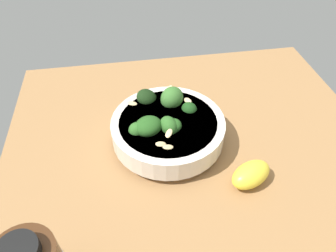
% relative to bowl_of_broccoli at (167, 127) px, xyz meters
% --- Properties ---
extents(ground_plane, '(0.70, 0.70, 0.04)m').
position_rel_bowl_of_broccoli_xyz_m(ground_plane, '(-0.05, 0.06, -0.06)').
color(ground_plane, '#996D42').
extents(bowl_of_broccoli, '(0.20, 0.20, 0.08)m').
position_rel_bowl_of_broccoli_xyz_m(bowl_of_broccoli, '(0.00, 0.00, 0.00)').
color(bowl_of_broccoli, silver).
rests_on(bowl_of_broccoli, ground_plane).
extents(lemon_wedge, '(0.09, 0.07, 0.04)m').
position_rel_bowl_of_broccoli_xyz_m(lemon_wedge, '(-0.12, 0.12, -0.02)').
color(lemon_wedge, yellow).
rests_on(lemon_wedge, ground_plane).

